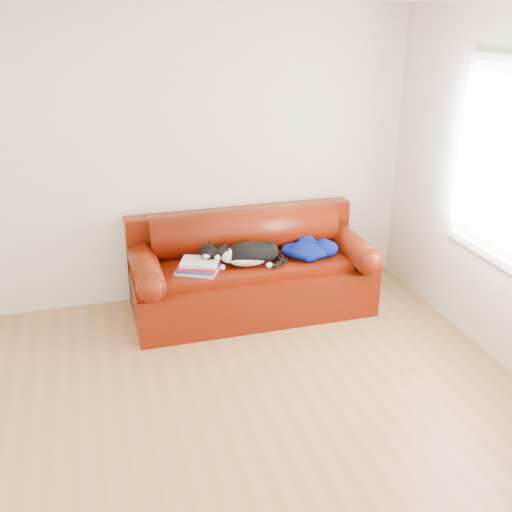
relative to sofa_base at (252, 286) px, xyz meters
The scene contains 7 objects.
ground 1.64m from the sofa_base, 112.96° to the right, with size 4.50×4.50×0.00m, color olive.
room_shell 2.12m from the sofa_base, 109.02° to the right, with size 4.52×4.02×2.61m.
sofa_base is the anchor object (origin of this frame).
sofa_back 0.39m from the sofa_base, 90.00° to the left, with size 2.10×1.01×0.88m.
book_stack 0.60m from the sofa_base, 164.23° to the right, with size 0.42×0.39×0.10m.
cat 0.38m from the sofa_base, 112.72° to the right, with size 0.70×0.30×0.25m.
blanket 0.61m from the sofa_base, ahead, with size 0.51×0.41×0.15m.
Camera 1 is at (-0.67, -3.18, 2.56)m, focal length 42.00 mm.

